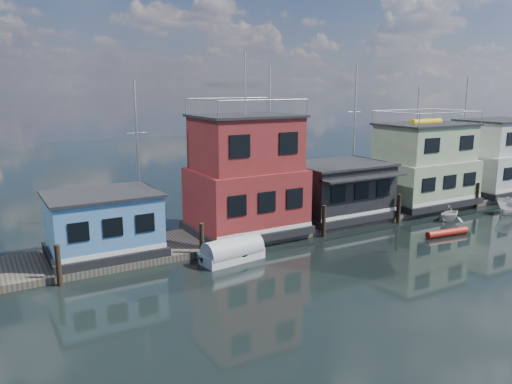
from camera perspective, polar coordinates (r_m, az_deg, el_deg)
ground at (r=31.21m, az=24.16°, el=-7.94°), size 160.00×160.00×0.00m
dock at (r=38.96m, az=9.88°, el=-2.84°), size 48.00×5.00×0.40m
houseboat_blue at (r=30.55m, az=-17.04°, el=-3.48°), size 6.40×4.90×3.66m
houseboat_red at (r=33.40m, az=-1.19°, el=1.71°), size 7.40×5.90×11.86m
houseboat_dark at (r=38.13m, az=9.44°, el=0.27°), size 7.40×6.10×4.06m
houseboat_green at (r=44.13m, az=18.59°, el=2.90°), size 8.40×5.90×7.03m
houseboat_white at (r=51.98m, az=25.97°, el=3.60°), size 8.40×5.90×6.66m
pilings at (r=36.49m, az=12.33°, el=-2.51°), size 42.28×0.28×2.20m
background_masts at (r=45.56m, az=9.93°, el=6.16°), size 36.40×0.16×12.00m
red_kayak at (r=36.67m, az=20.99°, el=-4.35°), size 3.42×0.88×0.50m
tarp_runabout at (r=29.47m, az=-2.69°, el=-6.85°), size 3.90×1.96×1.52m
dinghy_white at (r=40.77m, az=21.27°, el=-2.24°), size 2.57×2.30×1.22m
dinghy_teal at (r=29.63m, az=-2.95°, el=-7.09°), size 4.34×3.50×0.80m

